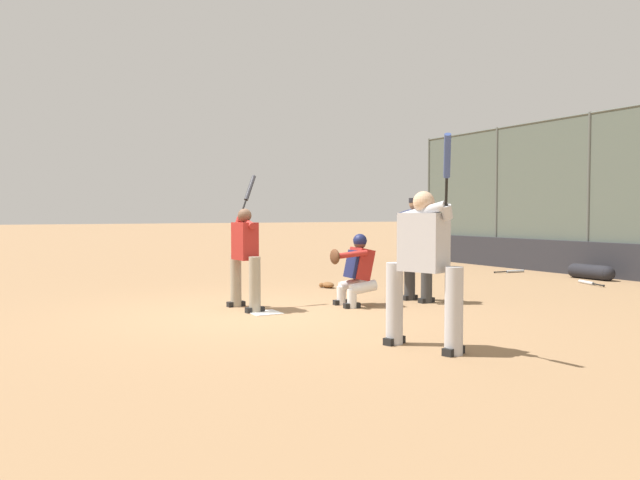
% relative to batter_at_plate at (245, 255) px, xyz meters
% --- Properties ---
extents(ground_plane, '(160.00, 160.00, 0.00)m').
position_rel_batter_at_plate_xyz_m(ground_plane, '(-0.48, -0.12, -0.84)').
color(ground_plane, '#93704C').
extents(home_plate_marker, '(0.43, 0.43, 0.01)m').
position_rel_batter_at_plate_xyz_m(home_plate_marker, '(-0.48, -0.12, -0.83)').
color(home_plate_marker, white).
rests_on(home_plate_marker, ground_plane).
extents(bleachers_beyond, '(10.43, 1.95, 1.16)m').
position_rel_batter_at_plate_xyz_m(bleachers_beyond, '(1.28, -11.19, -0.45)').
color(bleachers_beyond, slate).
rests_on(bleachers_beyond, ground_plane).
extents(batter_at_plate, '(1.01, 0.58, 2.08)m').
position_rel_batter_at_plate_xyz_m(batter_at_plate, '(0.00, 0.00, 0.00)').
color(batter_at_plate, gray).
rests_on(batter_at_plate, ground_plane).
extents(catcher_behind_plate, '(0.61, 0.74, 1.14)m').
position_rel_batter_at_plate_xyz_m(catcher_behind_plate, '(-0.50, -1.67, -0.25)').
color(catcher_behind_plate, silver).
rests_on(catcher_behind_plate, ground_plane).
extents(umpire_home, '(0.70, 0.47, 1.73)m').
position_rel_batter_at_plate_xyz_m(umpire_home, '(-0.57, -2.81, 0.09)').
color(umpire_home, '#333333').
rests_on(umpire_home, ground_plane).
extents(batter_on_deck, '(1.15, 0.53, 2.24)m').
position_rel_batter_at_plate_xyz_m(batter_on_deck, '(-3.54, -0.65, 0.09)').
color(batter_on_deck, '#B7B7BC').
rests_on(batter_on_deck, ground_plane).
extents(spare_bat_near_backstop, '(0.83, 0.34, 0.07)m').
position_rel_batter_at_plate_xyz_m(spare_bat_near_backstop, '(-0.26, -7.46, -0.80)').
color(spare_bat_near_backstop, black).
rests_on(spare_bat_near_backstop, ground_plane).
extents(spare_bat_by_padding, '(0.13, 0.91, 0.07)m').
position_rel_batter_at_plate_xyz_m(spare_bat_by_padding, '(2.33, -7.99, -0.80)').
color(spare_bat_by_padding, black).
rests_on(spare_bat_by_padding, ground_plane).
extents(fielding_glove_on_dirt, '(0.32, 0.25, 0.12)m').
position_rel_batter_at_plate_xyz_m(fielding_glove_on_dirt, '(1.79, -2.43, -0.78)').
color(fielding_glove_on_dirt, brown).
rests_on(fielding_glove_on_dirt, ground_plane).
extents(equipment_bag_dugout_side, '(1.17, 0.33, 0.33)m').
position_rel_batter_at_plate_xyz_m(equipment_bag_dugout_side, '(0.39, -8.36, -0.67)').
color(equipment_bag_dugout_side, black).
rests_on(equipment_bag_dugout_side, ground_plane).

